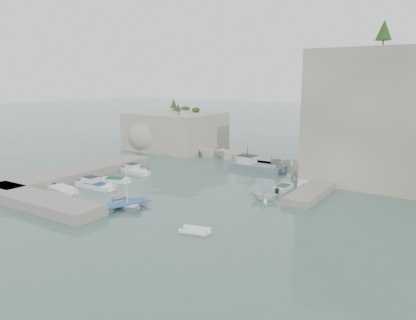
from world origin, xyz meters
The scene contains 20 objects.
ground centered at (0.00, 0.00, 0.00)m, with size 400.00×400.00×0.00m, color #496D64.
cliff_terrace centered at (13.00, 18.00, 1.25)m, with size 8.00×10.00×2.50m, color beige.
outcrop_west centered at (-20.00, 25.00, 3.50)m, with size 16.00×14.00×7.00m, color beige.
quay_west centered at (-17.00, -1.00, 0.55)m, with size 5.00×24.00×1.10m, color #9E9689.
quay_south centered at (-10.00, -12.50, 0.55)m, with size 18.00×4.00×1.10m, color #9E9689.
ledge_east centered at (13.50, 10.00, 0.40)m, with size 3.00×16.00×0.80m, color #9E9689.
breakwater centered at (-1.00, 22.00, 0.70)m, with size 28.00×3.00×1.40m, color beige.
motorboat_d centered at (-10.26, -3.99, 0.00)m, with size 6.20×1.85×1.40m, color white, non-canonical shape.
motorboat_e centered at (-12.16, -7.44, 0.00)m, with size 4.75×1.94×0.70m, color white, non-canonical shape.
motorboat_c centered at (-10.24, -0.75, 0.00)m, with size 4.33×1.57×0.70m, color white, non-canonical shape.
motorboat_b centered at (-11.69, 4.65, 0.00)m, with size 5.43×1.78×1.40m, color white, non-canonical shape.
rowboat centered at (-1.27, -7.60, 0.00)m, with size 3.74×5.23×1.08m, color silver.
inflatable_dinghy centered at (8.86, -9.56, 0.00)m, with size 2.84×1.38×0.44m, color white, non-canonical shape.
tender_east_a centered at (9.69, 2.82, 0.00)m, with size 2.75×3.18×1.68m, color white.
tender_east_b centered at (9.79, 7.88, 0.00)m, with size 3.87×1.32×0.70m, color silver, non-canonical shape.
tender_east_c centered at (11.01, 12.10, 0.00)m, with size 5.45×1.76×0.70m, color white, non-canonical shape.
tender_east_d centered at (10.40, 13.39, 0.00)m, with size 1.91×5.08×1.96m, color silver.
work_boat centered at (1.97, 16.32, 0.00)m, with size 9.25×2.73×2.20m, color slate, non-canonical shape.
rowboat_mast centered at (-1.27, -7.60, 2.64)m, with size 0.10×0.10×4.20m, color white.
vegetation centered at (17.83, 24.40, 17.93)m, with size 53.48×13.88×13.40m.
Camera 1 is at (28.40, -37.20, 13.20)m, focal length 35.00 mm.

